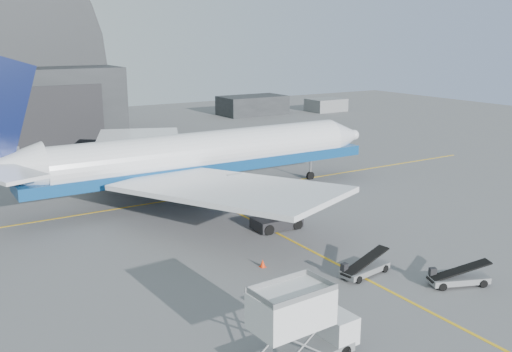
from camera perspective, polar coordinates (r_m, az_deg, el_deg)
ground at (r=45.23m, az=6.21°, el=-7.79°), size 200.00×200.00×0.00m
taxi_lines at (r=55.15m, az=-1.90°, el=-3.68°), size 80.00×42.12×0.02m
distant_bldg_a at (r=124.12m, az=-0.35°, el=6.18°), size 14.00×8.00×4.00m
distant_bldg_b at (r=130.58m, az=6.99°, el=6.46°), size 8.00×6.00×2.80m
airliner at (r=59.26m, az=-6.53°, el=1.95°), size 45.60×44.22×16.00m
catering_truck at (r=30.30m, az=4.33°, el=-14.73°), size 6.31×2.68×4.25m
pushback_tug at (r=50.64m, az=2.20°, el=-4.44°), size 4.29×2.59×1.96m
belt_loader_a at (r=41.85m, az=10.78°, el=-9.05°), size 4.41×2.03×1.65m
belt_loader_b at (r=41.93m, az=19.52°, el=-9.59°), size 4.39×2.81×1.66m
traffic_cone at (r=42.55m, az=0.67°, el=-8.74°), size 0.41×0.41×0.59m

